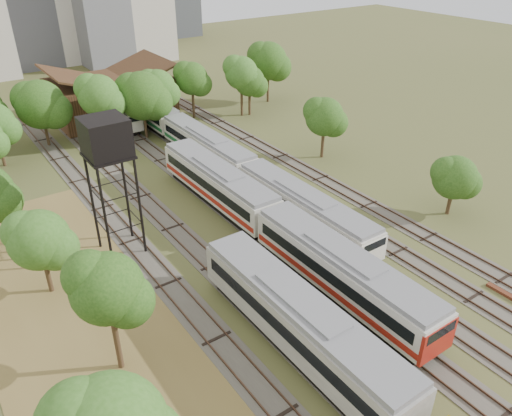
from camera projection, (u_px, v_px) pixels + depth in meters
ground at (461, 358)px, 32.01m from camera, size 240.00×240.00×0.00m
dry_grass_patch at (149, 407)px, 28.75m from camera, size 14.00×60.00×0.04m
tracks at (239, 205)px, 49.50m from camera, size 24.60×80.00×0.19m
railcar_red_set at (272, 222)px, 42.72m from camera, size 3.16×34.58×3.91m
railcar_green_set at (207, 148)px, 57.59m from camera, size 2.88×52.08×3.56m
railcar_rear at (111, 109)px, 70.03m from camera, size 2.84×16.08×3.51m
old_grey_coach at (300, 323)px, 31.71m from camera, size 3.27×18.00×4.05m
water_tower at (106, 141)px, 37.98m from camera, size 3.40×3.40×11.74m
maintenance_shed at (111, 96)px, 71.47m from camera, size 16.45×11.55×7.58m
tree_band_left at (6, 192)px, 40.33m from camera, size 8.51×74.81×8.39m
tree_band_far at (149, 88)px, 65.07m from camera, size 44.49×10.53×9.19m
tree_band_right at (324, 116)px, 58.77m from camera, size 6.00×39.17×7.28m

